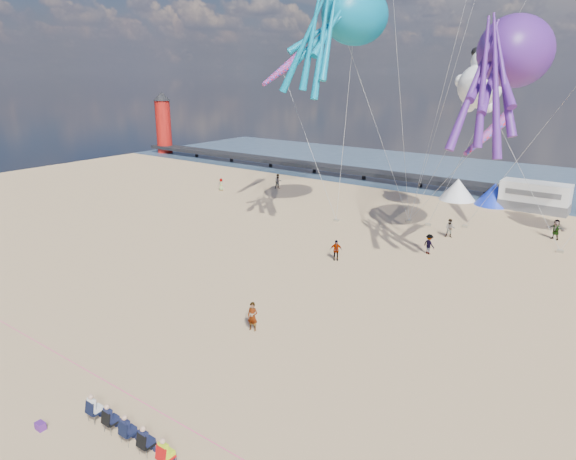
% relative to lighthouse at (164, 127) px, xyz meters
% --- Properties ---
extents(ground, '(120.00, 120.00, 0.00)m').
position_rel_lighthouse_xyz_m(ground, '(56.00, -44.00, -4.50)').
color(ground, tan).
rests_on(ground, ground).
extents(water, '(120.00, 120.00, 0.00)m').
position_rel_lighthouse_xyz_m(water, '(56.00, 11.00, -4.48)').
color(water, '#354D66').
rests_on(water, ground).
extents(pier, '(60.00, 3.00, 0.50)m').
position_rel_lighthouse_xyz_m(pier, '(28.00, 0.00, -3.50)').
color(pier, black).
rests_on(pier, ground).
extents(lighthouse, '(2.60, 2.60, 9.00)m').
position_rel_lighthouse_xyz_m(lighthouse, '(0.00, 0.00, 0.00)').
color(lighthouse, '#A5140F').
rests_on(lighthouse, ground).
extents(motorhome_0, '(6.60, 2.50, 3.00)m').
position_rel_lighthouse_xyz_m(motorhome_0, '(62.00, -4.00, -3.00)').
color(motorhome_0, silver).
rests_on(motorhome_0, ground).
extents(tent_white, '(4.00, 4.00, 2.40)m').
position_rel_lighthouse_xyz_m(tent_white, '(54.00, -4.00, -3.30)').
color(tent_white, white).
rests_on(tent_white, ground).
extents(tent_blue, '(4.00, 4.00, 2.40)m').
position_rel_lighthouse_xyz_m(tent_blue, '(58.00, -4.00, -3.30)').
color(tent_blue, '#1933CC').
rests_on(tent_blue, ground).
extents(spectator_row, '(6.10, 0.90, 1.30)m').
position_rel_lighthouse_xyz_m(spectator_row, '(57.28, -50.90, -3.85)').
color(spectator_row, black).
rests_on(spectator_row, ground).
extents(cooler_purple, '(0.40, 0.30, 0.32)m').
position_rel_lighthouse_xyz_m(cooler_purple, '(53.77, -52.58, -4.34)').
color(cooler_purple, '#521F77').
rests_on(cooler_purple, ground).
extents(rope_line, '(34.00, 0.03, 0.03)m').
position_rel_lighthouse_xyz_m(rope_line, '(56.00, -49.00, -4.48)').
color(rope_line, '#F2338C').
rests_on(rope_line, ground).
extents(standing_person, '(0.68, 0.52, 1.68)m').
position_rel_lighthouse_xyz_m(standing_person, '(55.28, -41.09, -3.66)').
color(standing_person, tan).
rests_on(standing_person, ground).
extents(beachgoer_1, '(0.95, 1.06, 1.82)m').
position_rel_lighthouse_xyz_m(beachgoer_1, '(34.34, -11.53, -3.59)').
color(beachgoer_1, '#7F6659').
rests_on(beachgoer_1, ground).
extents(beachgoer_2, '(0.96, 0.87, 1.62)m').
position_rel_lighthouse_xyz_m(beachgoer_2, '(58.35, -23.17, -3.69)').
color(beachgoer_2, '#7F6659').
rests_on(beachgoer_2, ground).
extents(beachgoer_3, '(1.20, 1.07, 1.61)m').
position_rel_lighthouse_xyz_m(beachgoer_3, '(53.16, -28.76, -3.69)').
color(beachgoer_3, '#7F6659').
rests_on(beachgoer_3, ground).
extents(beachgoer_4, '(1.12, 0.74, 1.77)m').
position_rel_lighthouse_xyz_m(beachgoer_4, '(65.69, -13.14, -3.61)').
color(beachgoer_4, '#7F6659').
rests_on(beachgoer_4, ground).
extents(beachgoer_6, '(0.64, 0.55, 1.49)m').
position_rel_lighthouse_xyz_m(beachgoer_6, '(29.33, -16.39, -3.76)').
color(beachgoer_6, '#7F6659').
rests_on(beachgoer_6, ground).
extents(beachgoer_7, '(0.94, 0.76, 1.66)m').
position_rel_lighthouse_xyz_m(beachgoer_7, '(58.20, -18.04, -3.67)').
color(beachgoer_7, '#7F6659').
rests_on(beachgoer_7, ground).
extents(sandbag_a, '(0.50, 0.35, 0.22)m').
position_rel_lighthouse_xyz_m(sandbag_a, '(47.68, -19.69, -4.39)').
color(sandbag_a, gray).
rests_on(sandbag_a, ground).
extents(sandbag_b, '(0.50, 0.35, 0.22)m').
position_rel_lighthouse_xyz_m(sandbag_b, '(55.36, -15.80, -4.39)').
color(sandbag_b, gray).
rests_on(sandbag_b, ground).
extents(sandbag_c, '(0.50, 0.35, 0.22)m').
position_rel_lighthouse_xyz_m(sandbag_c, '(66.71, -16.62, -4.39)').
color(sandbag_c, gray).
rests_on(sandbag_c, ground).
extents(sandbag_d, '(0.50, 0.35, 0.22)m').
position_rel_lighthouse_xyz_m(sandbag_d, '(58.32, -14.21, -4.39)').
color(sandbag_d, gray).
rests_on(sandbag_d, ground).
extents(sandbag_e, '(0.50, 0.35, 0.22)m').
position_rel_lighthouse_xyz_m(sandbag_e, '(53.45, -15.79, -4.39)').
color(sandbag_e, gray).
rests_on(sandbag_e, ground).
extents(kite_octopus_teal, '(7.82, 10.78, 11.33)m').
position_rel_lighthouse_xyz_m(kite_octopus_teal, '(49.70, -20.96, 13.78)').
color(kite_octopus_teal, '#057B9F').
extents(kite_octopus_purple, '(7.74, 10.89, 11.45)m').
position_rel_lighthouse_xyz_m(kite_octopus_purple, '(62.57, -21.22, 10.67)').
color(kite_octopus_purple, '#50217E').
extents(kite_panda, '(4.67, 4.41, 6.50)m').
position_rel_lighthouse_xyz_m(kite_panda, '(58.09, -13.47, 8.12)').
color(kite_panda, white).
extents(windsock_left, '(2.05, 7.30, 7.22)m').
position_rel_lighthouse_xyz_m(windsock_left, '(40.80, -19.19, 9.47)').
color(windsock_left, red).
extents(windsock_right, '(2.51, 4.96, 4.94)m').
position_rel_lighthouse_xyz_m(windsock_right, '(61.93, -23.48, 5.16)').
color(windsock_right, red).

